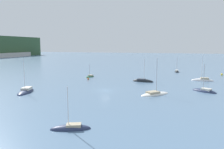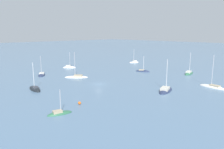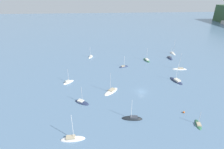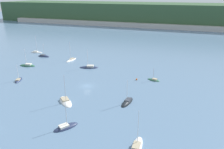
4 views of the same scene
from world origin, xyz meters
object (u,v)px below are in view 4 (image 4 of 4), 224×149
sailboat_4 (66,102)px  mooring_buoy_0 (137,79)px  sailboat_8 (66,127)px  sailboat_7 (37,52)px  sailboat_6 (71,60)px  sailboat_11 (44,56)px  sailboat_10 (154,80)px  sailboat_2 (89,68)px  sailboat_1 (137,147)px  sailboat_13 (28,66)px  sailboat_5 (19,80)px  sailboat_0 (127,102)px

sailboat_4 → mooring_buoy_0: (17.71, 26.36, 0.27)m
sailboat_8 → sailboat_7: bearing=76.4°
sailboat_4 → sailboat_6: bearing=160.4°
sailboat_11 → sailboat_10: bearing=-11.8°
sailboat_2 → sailboat_8: (15.03, -46.98, -0.04)m
sailboat_1 → sailboat_6: bearing=39.3°
sailboat_4 → sailboat_8: 14.95m
sailboat_6 → sailboat_13: 21.95m
sailboat_4 → sailboat_5: bearing=-156.2°
sailboat_1 → sailboat_2: sailboat_1 is taller
sailboat_0 → sailboat_4: bearing=-64.4°
sailboat_8 → sailboat_6: bearing=61.9°
sailboat_2 → sailboat_8: sailboat_2 is taller
sailboat_0 → sailboat_7: 80.68m
sailboat_0 → sailboat_7: bearing=-114.3°
sailboat_1 → sailboat_2: size_ratio=1.04×
sailboat_1 → sailboat_7: bearing=48.6°
sailboat_1 → sailboat_4: sailboat_4 is taller
sailboat_5 → sailboat_7: bearing=6.3°
sailboat_2 → sailboat_4: (7.39, -34.13, -0.03)m
sailboat_4 → sailboat_7: 69.34m
sailboat_7 → sailboat_8: 83.92m
sailboat_11 → sailboat_13: (2.71, -16.87, 0.04)m
sailboat_10 → mooring_buoy_0: bearing=31.9°
sailboat_2 → sailboat_7: sailboat_7 is taller
sailboat_0 → sailboat_11: bearing=-114.3°
sailboat_11 → sailboat_2: bearing=-14.7°
sailboat_1 → sailboat_6: sailboat_6 is taller
sailboat_1 → sailboat_5: 60.16m
sailboat_4 → mooring_buoy_0: 31.75m
sailboat_0 → sailboat_10: 22.86m
sailboat_1 → sailboat_13: bearing=56.0°
sailboat_7 → sailboat_11: (9.22, -5.78, -0.04)m
sailboat_10 → mooring_buoy_0: sailboat_10 is taller
sailboat_10 → sailboat_13: (-61.31, -1.88, 0.02)m
sailboat_2 → sailboat_11: bearing=-33.5°
sailboat_7 → mooring_buoy_0: 70.37m
sailboat_4 → mooring_buoy_0: bearing=99.6°
sailboat_5 → mooring_buoy_0: 48.34m
sailboat_0 → mooring_buoy_0: (-1.66, 20.22, 0.30)m
sailboat_1 → sailboat_2: 59.60m
sailboat_6 → sailboat_10: sailboat_6 is taller
sailboat_0 → sailboat_7: sailboat_7 is taller
sailboat_2 → sailboat_7: bearing=-37.4°
sailboat_10 → mooring_buoy_0: (-6.69, -2.09, 0.28)m
sailboat_11 → sailboat_6: bearing=-2.7°
sailboat_1 → sailboat_4: size_ratio=1.02×
sailboat_6 → sailboat_13: size_ratio=1.15×
sailboat_13 → sailboat_8: bearing=128.6°
sailboat_2 → sailboat_8: bearing=90.3°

